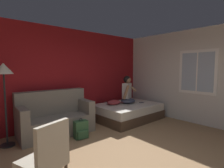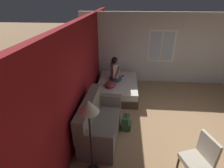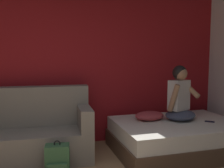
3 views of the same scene
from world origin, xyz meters
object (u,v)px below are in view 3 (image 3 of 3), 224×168
object	(u,v)px
couch	(32,132)
cell_phone	(210,122)
backpack	(57,161)
throw_pillow	(149,116)
bed	(177,137)
person_seated	(180,98)

from	to	relation	value
couch	cell_phone	distance (m)	2.71
backpack	cell_phone	xyz separation A→B (m)	(2.35, 0.18, 0.29)
couch	cell_phone	size ratio (longest dim) A/B	12.11
throw_pillow	bed	bearing A→B (deg)	-31.22
couch	person_seated	world-z (taller)	person_seated
bed	throw_pillow	world-z (taller)	throw_pillow
person_seated	cell_phone	bearing A→B (deg)	-33.13
cell_phone	bed	bearing A→B (deg)	-67.79
bed	couch	size ratio (longest dim) A/B	1.13
throw_pillow	backpack	bearing A→B (deg)	-159.65
couch	person_seated	xyz separation A→B (m)	(2.28, -0.25, 0.44)
bed	cell_phone	distance (m)	0.56
backpack	throw_pillow	bearing A→B (deg)	20.35
person_seated	cell_phone	distance (m)	0.58
bed	person_seated	world-z (taller)	person_seated
bed	backpack	bearing A→B (deg)	-170.09
bed	couch	distance (m)	2.22
bed	person_seated	xyz separation A→B (m)	(0.09, 0.10, 0.60)
bed	cell_phone	xyz separation A→B (m)	(0.47, -0.15, 0.25)
bed	backpack	world-z (taller)	bed
bed	couch	xyz separation A→B (m)	(-2.19, 0.35, 0.16)
backpack	cell_phone	distance (m)	2.38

